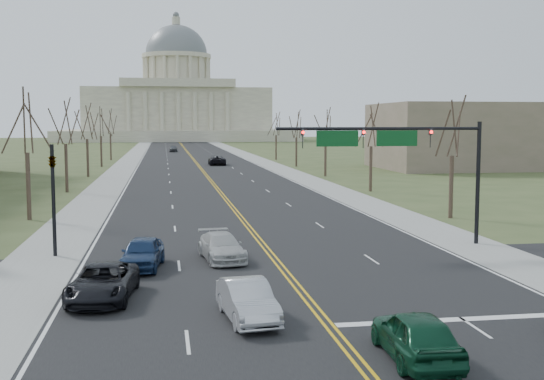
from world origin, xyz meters
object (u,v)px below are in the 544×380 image
object	(u,v)px
signal_mast	(396,147)
car_sb_outer_second	(142,253)
car_sb_outer_lead	(103,282)
car_sb_inner_lead	(247,300)
signal_left	(53,187)
car_far_nb	(217,160)
car_nb_inner_lead	(416,335)
car_sb_inner_second	(222,247)
car_far_sb	(173,149)

from	to	relation	value
signal_mast	car_sb_outer_second	bearing A→B (deg)	-164.99
signal_mast	car_sb_outer_lead	bearing A→B (deg)	-148.40
car_sb_outer_second	car_sb_inner_lead	bearing A→B (deg)	-59.40
signal_left	car_far_nb	size ratio (longest dim) A/B	1.04
signal_mast	car_far_nb	bearing A→B (deg)	93.23
signal_left	car_nb_inner_lead	distance (m)	22.78
car_far_nb	signal_left	bearing A→B (deg)	78.88
car_nb_inner_lead	car_sb_inner_second	bearing A→B (deg)	-72.15
car_nb_inner_lead	car_sb_outer_second	bearing A→B (deg)	-57.49
signal_left	car_nb_inner_lead	xyz separation A→B (m)	(13.25, -18.30, -2.93)
car_sb_inner_second	signal_left	bearing A→B (deg)	157.49
signal_mast	car_nb_inner_lead	bearing A→B (deg)	-107.30
car_sb_inner_lead	car_far_sb	size ratio (longest dim) A/B	0.93
signal_mast	car_sb_outer_second	xyz separation A→B (m)	(-14.23, -3.82, -4.98)
car_sb_outer_lead	car_far_nb	xyz separation A→B (m)	(11.32, 85.97, 0.09)
signal_mast	car_sb_inner_lead	size ratio (longest dim) A/B	2.76
car_sb_outer_second	car_far_nb	xyz separation A→B (m)	(9.92, 80.17, 0.03)
car_sb_inner_lead	car_sb_outer_second	world-z (taller)	car_sb_outer_second
signal_left	car_far_nb	bearing A→B (deg)	79.15
car_far_nb	car_far_sb	xyz separation A→B (m)	(-6.46, 51.50, 0.00)
car_sb_outer_lead	car_sb_outer_second	xyz separation A→B (m)	(1.40, 5.80, 0.05)
car_sb_outer_lead	car_far_sb	world-z (taller)	car_far_sb
car_sb_inner_second	car_far_nb	bearing A→B (deg)	78.57
car_far_nb	car_far_sb	world-z (taller)	car_far_sb
signal_mast	car_sb_inner_lead	xyz separation A→B (m)	(-10.21, -13.34, -5.03)
car_nb_inner_lead	signal_left	bearing A→B (deg)	-52.10
signal_left	car_sb_inner_second	size ratio (longest dim) A/B	1.26
car_far_sb	car_sb_outer_lead	bearing A→B (deg)	-92.40
car_sb_inner_second	car_sb_outer_second	xyz separation A→B (m)	(-4.02, -1.42, 0.08)
car_far_nb	car_far_sb	bearing A→B (deg)	-83.13
signal_mast	car_sb_inner_second	distance (m)	11.65
car_sb_outer_second	car_far_nb	size ratio (longest dim) A/B	0.78
car_nb_inner_lead	car_far_sb	xyz separation A→B (m)	(-5.07, 146.15, 0.03)
car_far_sb	car_sb_outer_second	bearing A→B (deg)	-91.88
car_sb_outer_lead	car_sb_outer_second	distance (m)	5.97
signal_left	car_nb_inner_lead	world-z (taller)	signal_left
car_sb_outer_lead	car_far_sb	distance (m)	137.55
car_nb_inner_lead	car_sb_outer_lead	world-z (taller)	car_nb_inner_lead
car_sb_outer_lead	car_sb_outer_second	bearing A→B (deg)	82.58
car_sb_outer_lead	car_far_nb	bearing A→B (deg)	88.64
car_sb_inner_lead	car_far_sb	xyz separation A→B (m)	(-0.57, 141.19, 0.08)
car_sb_outer_second	car_far_sb	bearing A→B (deg)	96.19
car_nb_inner_lead	car_sb_inner_lead	size ratio (longest dim) A/B	1.03
signal_mast	car_sb_outer_lead	distance (m)	19.03
signal_mast	car_far_nb	size ratio (longest dim) A/B	2.10
car_nb_inner_lead	car_sb_inner_lead	xyz separation A→B (m)	(-4.51, 4.95, -0.05)
car_sb_outer_lead	car_sb_inner_lead	bearing A→B (deg)	-28.33
car_nb_inner_lead	signal_mast	bearing A→B (deg)	-105.31
car_nb_inner_lead	car_far_nb	bearing A→B (deg)	-88.84
car_nb_inner_lead	car_far_nb	distance (m)	94.65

